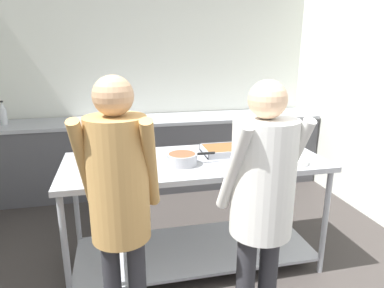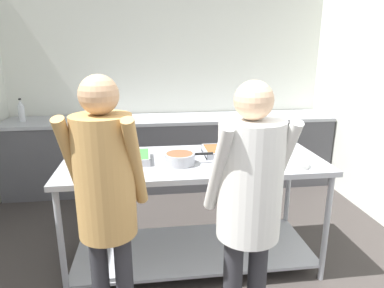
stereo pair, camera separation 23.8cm
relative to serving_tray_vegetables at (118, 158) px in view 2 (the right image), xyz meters
name	(u,v)px [view 2 (the right image)]	position (x,y,z in m)	size (l,w,h in m)	color
wall_rear	(169,82)	(0.54, 2.06, 0.38)	(4.24, 0.06, 2.65)	silver
back_counter	(172,152)	(0.54, 1.69, -0.49)	(4.08, 0.65, 0.91)	#4C4C51
serving_counter	(194,195)	(0.59, -0.03, -0.32)	(2.03, 0.83, 0.92)	#9EA0A8
serving_tray_vegetables	(118,158)	(0.00, 0.00, 0.00)	(0.49, 0.31, 0.05)	#9EA0A8
sauce_pan	(180,158)	(0.47, -0.12, 0.02)	(0.37, 0.23, 0.08)	#9EA0A8
serving_tray_roast	(231,151)	(0.92, 0.08, 0.00)	(0.46, 0.29, 0.05)	#9EA0A8
plate_stack	(293,164)	(1.30, -0.27, -0.01)	(0.24, 0.24, 0.04)	white
guest_serving_left	(249,192)	(0.79, -0.86, 0.05)	(0.50, 0.38, 1.61)	#2D2D33
guest_serving_right	(106,188)	(-0.01, -0.76, 0.08)	(0.47, 0.39, 1.64)	#2D2D33
water_bottle	(21,111)	(-1.25, 1.69, 0.09)	(0.08, 0.08, 0.28)	silver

